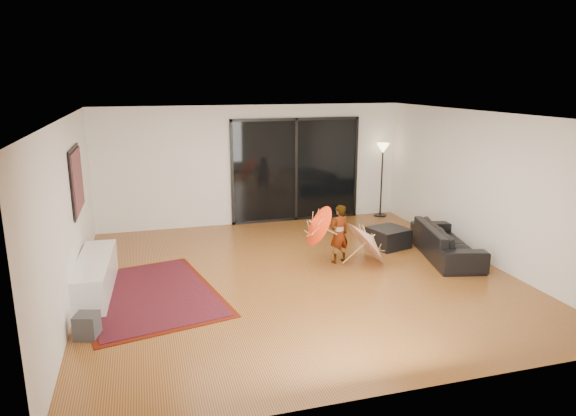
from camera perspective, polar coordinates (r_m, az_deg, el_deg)
name	(u,v)px	position (r m, az deg, el deg)	size (l,w,h in m)	color
floor	(298,276)	(8.80, 1.15, -7.54)	(7.00, 7.00, 0.00)	#9F5D2B
ceiling	(299,115)	(8.20, 1.24, 10.29)	(7.00, 7.00, 0.00)	white
wall_back	(253,165)	(11.72, -3.87, 4.76)	(7.00, 7.00, 0.00)	silver
wall_front	(402,274)	(5.29, 12.52, -7.20)	(7.00, 7.00, 0.00)	silver
wall_left	(69,213)	(8.11, -23.17, -0.56)	(7.00, 7.00, 0.00)	silver
wall_right	(482,187)	(9.98, 20.79, 2.24)	(7.00, 7.00, 0.00)	silver
sliding_door	(296,170)	(11.96, 0.87, 4.25)	(3.06, 0.07, 2.40)	black
painting	(77,180)	(9.01, -22.40, 2.85)	(0.04, 1.28, 1.08)	black
media_console	(95,276)	(8.60, -20.65, -7.05)	(0.49, 1.98, 0.55)	white
speaker	(87,326)	(7.26, -21.44, -12.08)	(0.28, 0.28, 0.32)	#424244
persian_rug	(148,295)	(8.32, -15.25, -9.29)	(2.48, 3.08, 0.02)	#531207
sofa	(446,242)	(10.05, 17.19, -3.58)	(2.05, 0.80, 0.60)	black
ottoman	(388,237)	(10.41, 11.08, -3.23)	(0.67, 0.67, 0.38)	black
floor_lamp	(383,159)	(12.50, 10.46, 5.39)	(0.31, 0.31, 1.78)	black
child	(339,234)	(9.30, 5.70, -2.88)	(0.39, 0.26, 1.08)	#999999
parasol_orange	(311,227)	(9.01, 2.59, -2.08)	(0.51, 0.76, 0.84)	#F2320C
parasol_white	(373,235)	(9.41, 9.43, -3.02)	(0.74, 0.95, 0.98)	white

